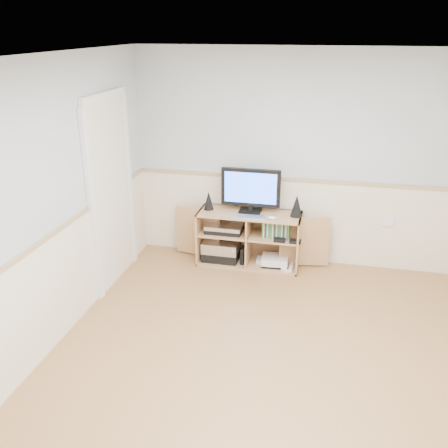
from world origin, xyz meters
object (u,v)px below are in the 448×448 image
at_px(media_cabinet, 250,236).
at_px(game_consoles, 274,261).
at_px(monitor, 251,189).
at_px(keyboard, 251,217).

relative_size(media_cabinet, game_consoles, 4.17).
height_order(monitor, keyboard, monitor).
distance_m(keyboard, game_consoles, 0.66).
xyz_separation_m(media_cabinet, keyboard, (0.04, -0.19, 0.32)).
distance_m(media_cabinet, game_consoles, 0.41).
relative_size(monitor, keyboard, 2.23).
bearing_deg(monitor, keyboard, -77.21).
bearing_deg(media_cabinet, monitor, -90.00).
height_order(monitor, game_consoles, monitor).
distance_m(monitor, keyboard, 0.34).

